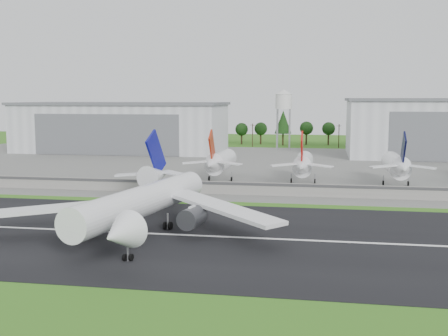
% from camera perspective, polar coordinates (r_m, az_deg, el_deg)
% --- Properties ---
extents(ground, '(600.00, 600.00, 0.00)m').
position_cam_1_polar(ground, '(93.76, 1.14, -8.63)').
color(ground, '#336518').
rests_on(ground, ground).
extents(runway, '(320.00, 60.00, 0.10)m').
position_cam_1_polar(runway, '(103.30, 2.00, -7.10)').
color(runway, black).
rests_on(runway, ground).
extents(runway_centerline, '(220.00, 1.00, 0.02)m').
position_cam_1_polar(runway_centerline, '(103.28, 2.00, -7.07)').
color(runway_centerline, white).
rests_on(runway_centerline, runway).
extents(apron, '(320.00, 150.00, 0.10)m').
position_cam_1_polar(apron, '(211.14, 6.15, 0.22)').
color(apron, slate).
rests_on(apron, ground).
extents(blast_fence, '(240.00, 0.61, 3.50)m').
position_cam_1_polar(blast_fence, '(146.72, 4.45, -2.14)').
color(blast_fence, gray).
rests_on(blast_fence, ground).
extents(hangar_west, '(97.00, 44.00, 23.20)m').
position_cam_1_polar(hangar_west, '(271.18, -10.31, 4.14)').
color(hangar_west, silver).
rests_on(hangar_west, ground).
extents(water_tower, '(8.40, 8.40, 29.40)m').
position_cam_1_polar(water_tower, '(274.79, 6.09, 6.95)').
color(water_tower, '#99999E').
rests_on(water_tower, ground).
extents(utility_poles, '(230.00, 3.00, 12.00)m').
position_cam_1_polar(utility_poles, '(290.60, 7.22, 2.10)').
color(utility_poles, black).
rests_on(utility_poles, ground).
extents(treeline, '(320.00, 16.00, 22.00)m').
position_cam_1_polar(treeline, '(305.53, 7.35, 2.34)').
color(treeline, black).
rests_on(treeline, ground).
extents(main_airliner, '(56.25, 59.00, 18.17)m').
position_cam_1_polar(main_airliner, '(106.10, -8.34, -4.11)').
color(main_airliner, white).
rests_on(main_airliner, runway).
extents(parked_jet_red_a, '(7.36, 31.29, 16.69)m').
position_cam_1_polar(parked_jet_red_a, '(169.61, -0.47, 0.64)').
color(parked_jet_red_a, white).
rests_on(parked_jet_red_a, ground).
extents(parked_jet_red_b, '(7.36, 31.29, 16.53)m').
position_cam_1_polar(parked_jet_red_b, '(166.92, 8.04, 0.41)').
color(parked_jet_red_b, white).
rests_on(parked_jet_red_b, ground).
extents(parked_jet_navy, '(7.36, 31.29, 16.70)m').
position_cam_1_polar(parked_jet_navy, '(168.18, 17.17, 0.26)').
color(parked_jet_navy, white).
rests_on(parked_jet_navy, ground).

